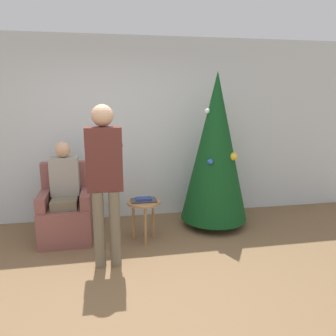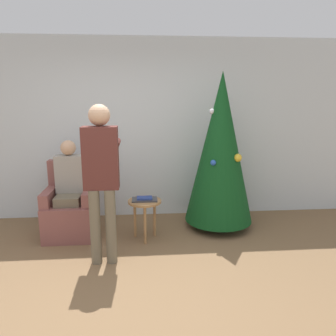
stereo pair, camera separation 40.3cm
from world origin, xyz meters
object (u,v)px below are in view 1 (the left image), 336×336
object	(u,v)px
person_seated	(65,187)
person_standing	(105,172)
side_stool	(144,207)
christmas_tree	(216,148)
armchair	(67,213)

from	to	relation	value
person_seated	person_standing	xyz separation A→B (m)	(0.52, -0.76, 0.35)
person_seated	person_standing	size ratio (longest dim) A/B	0.73
person_seated	person_standing	bearing A→B (deg)	-55.43
side_stool	person_seated	bearing A→B (deg)	167.25
christmas_tree	person_standing	distance (m)	1.76
person_standing	side_stool	bearing A→B (deg)	48.75
armchair	person_standing	distance (m)	1.19
christmas_tree	armchair	xyz separation A→B (m)	(-2.05, -0.08, -0.80)
armchair	side_stool	bearing A→B (deg)	-14.18
christmas_tree	side_stool	world-z (taller)	christmas_tree
christmas_tree	side_stool	size ratio (longest dim) A/B	4.09
person_standing	side_stool	distance (m)	0.94
christmas_tree	armchair	size ratio (longest dim) A/B	2.21
armchair	person_standing	bearing A→B (deg)	-56.34
armchair	person_seated	bearing A→B (deg)	-90.00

